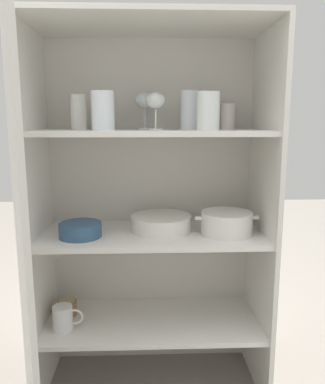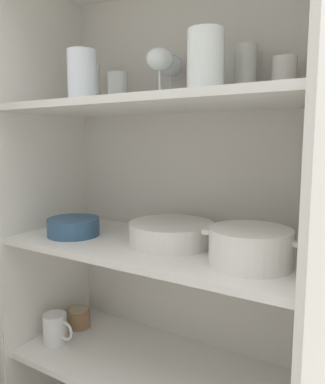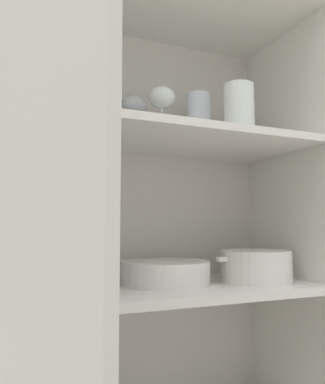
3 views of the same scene
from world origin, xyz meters
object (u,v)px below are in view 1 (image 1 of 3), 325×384
casserole_dish (227,223)px  coffee_mug_primary (64,318)px  mixing_bowl_large (80,229)px  plate_stack_white (161,223)px  storage_jar (67,307)px

casserole_dish → coffee_mug_primary: bearing=-176.6°
mixing_bowl_large → casserole_dish: casserole_dish is taller
plate_stack_white → mixing_bowl_large: size_ratio=1.51×
casserole_dish → storage_jar: bearing=172.7°
casserole_dish → coffee_mug_primary: 0.75m
mixing_bowl_large → storage_jar: size_ratio=1.98×
coffee_mug_primary → storage_jar: bearing=96.0°
plate_stack_white → casserole_dish: (0.26, -0.06, 0.01)m
coffee_mug_primary → storage_jar: 0.12m
plate_stack_white → storage_jar: (-0.40, 0.02, -0.38)m
storage_jar → mixing_bowl_large: bearing=-48.4°
storage_jar → plate_stack_white: bearing=-3.2°
casserole_dish → plate_stack_white: bearing=166.5°
plate_stack_white → coffee_mug_primary: (-0.39, -0.10, -0.36)m
plate_stack_white → coffee_mug_primary: plate_stack_white is taller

